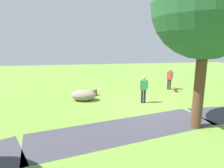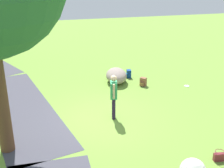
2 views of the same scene
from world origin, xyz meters
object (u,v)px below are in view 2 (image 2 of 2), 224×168
Objects in this scene: lawn_boulder at (116,76)px; man_near_boulder at (114,94)px; handbag_on_grass at (219,156)px; spare_backpack_on_lawn at (143,82)px; frisbee_on_grass at (187,86)px; backpack_by_boulder at (129,74)px.

lawn_boulder is 3.78m from man_near_boulder.
handbag_on_grass is 6.05m from spare_backpack_on_lawn.
handbag_on_grass is 1.45× the size of frisbee_on_grass.
lawn_boulder is at bearing 8.33° from handbag_on_grass.
lawn_boulder reaches higher than handbag_on_grass.
man_near_boulder is 4.98× the size of handbag_on_grass.
spare_backpack_on_lawn is (-0.81, -1.08, -0.15)m from lawn_boulder.
backpack_by_boulder is 2.97m from frisbee_on_grass.
handbag_on_grass is at bearing -178.41° from backpack_by_boulder.
handbag_on_grass is at bearing -146.84° from man_near_boulder.
lawn_boulder reaches higher than frisbee_on_grass.
frisbee_on_grass is (-0.62, -1.98, -0.18)m from spare_backpack_on_lawn.
man_near_boulder reaches higher than spare_backpack_on_lawn.
lawn_boulder is at bearing 53.26° from spare_backpack_on_lawn.
frisbee_on_grass is at bearing -20.75° from handbag_on_grass.
spare_backpack_on_lawn reaches higher than handbag_on_grass.
lawn_boulder is 5.15× the size of handbag_on_grass.
backpack_by_boulder reaches higher than frisbee_on_grass.
backpack_by_boulder is at bearing 49.79° from frisbee_on_grass.
backpack_by_boulder is (7.35, 0.20, 0.05)m from handbag_on_grass.
spare_backpack_on_lawn is 2.08m from frisbee_on_grass.
frisbee_on_grass is at bearing -63.51° from man_near_boulder.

